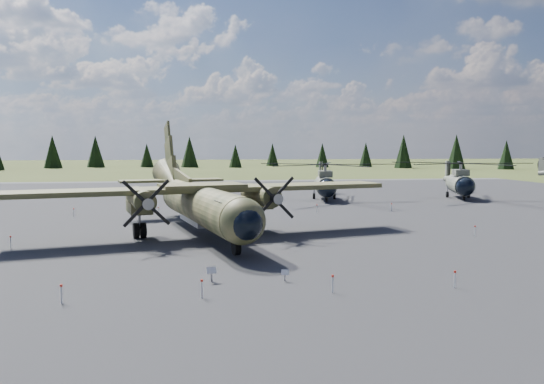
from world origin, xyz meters
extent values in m
plane|color=#4B5827|center=(0.00, 0.00, 0.00)|extent=(500.00, 500.00, 0.00)
cube|color=#58585D|center=(0.00, 10.00, 0.00)|extent=(120.00, 120.00, 0.04)
cylinder|color=#363D21|center=(-3.69, 3.08, 2.36)|extent=(7.12, 18.66, 2.88)
sphere|color=#363D21|center=(-1.53, -5.92, 2.36)|extent=(3.40, 3.40, 2.82)
sphere|color=black|center=(-1.40, -6.47, 2.31)|extent=(2.50, 2.50, 2.07)
cube|color=black|center=(-1.92, -4.32, 3.14)|extent=(2.38, 2.08, 0.57)
cone|color=#363D21|center=(-6.53, 14.87, 3.44)|extent=(4.39, 7.53, 4.33)
cube|color=#A6A8AC|center=(-3.93, 4.08, 1.18)|extent=(3.34, 6.45, 0.51)
cube|color=#3A4121|center=(-3.81, 3.58, 3.54)|extent=(29.80, 10.36, 0.36)
cube|color=#363D21|center=(-3.81, 3.58, 3.77)|extent=(6.86, 5.04, 0.36)
cylinder|color=#363D21|center=(-8.24, 2.20, 2.98)|extent=(2.75, 5.56, 1.54)
cube|color=#363D21|center=(-8.43, 3.00, 2.31)|extent=(2.32, 3.76, 0.82)
cone|color=gray|center=(-7.46, -1.05, 2.98)|extent=(0.98, 1.08, 0.78)
cylinder|color=black|center=(-8.43, 3.00, 0.57)|extent=(1.14, 1.31, 1.13)
cylinder|color=#363D21|center=(0.76, 4.36, 2.98)|extent=(2.75, 5.56, 1.54)
cube|color=#363D21|center=(0.56, 5.16, 2.31)|extent=(2.32, 3.76, 0.82)
cone|color=gray|center=(1.54, 1.11, 2.98)|extent=(0.98, 1.08, 0.78)
cylinder|color=black|center=(0.56, 5.16, 0.57)|extent=(1.14, 1.31, 1.13)
cube|color=#363D21|center=(-5.62, 11.07, 4.06)|extent=(2.09, 7.62, 1.73)
cube|color=#3A4121|center=(-6.65, 15.37, 3.50)|extent=(10.12, 4.50, 0.23)
cylinder|color=gray|center=(-1.82, -4.72, 1.31)|extent=(0.17, 0.17, 0.93)
cylinder|color=black|center=(-1.82, -4.72, 0.57)|extent=(0.57, 1.02, 0.96)
cylinder|color=gray|center=(11.93, 28.73, 1.81)|extent=(3.61, 7.35, 2.44)
sphere|color=black|center=(11.33, 25.26, 1.76)|extent=(2.60, 2.60, 2.25)
sphere|color=gray|center=(12.53, 32.19, 1.81)|extent=(2.60, 2.60, 2.25)
cube|color=gray|center=(11.86, 28.34, 3.37)|extent=(2.17, 3.37, 0.73)
cylinder|color=gray|center=(11.86, 28.34, 4.11)|extent=(0.41, 0.41, 0.98)
cylinder|color=gray|center=(13.15, 35.81, 2.15)|extent=(2.23, 8.36, 1.40)
cube|color=gray|center=(13.77, 39.42, 3.37)|extent=(0.44, 1.39, 2.35)
cylinder|color=black|center=(14.11, 39.36, 3.37)|extent=(0.49, 2.51, 2.54)
cylinder|color=black|center=(11.43, 25.84, 0.39)|extent=(0.38, 0.70, 0.66)
cylinder|color=black|center=(10.83, 30.11, 0.39)|extent=(0.42, 0.82, 0.78)
cylinder|color=gray|center=(10.83, 30.11, 0.90)|extent=(0.16, 0.16, 1.42)
cylinder|color=black|center=(13.43, 29.66, 0.39)|extent=(0.42, 0.82, 0.78)
cylinder|color=gray|center=(13.43, 29.66, 0.90)|extent=(0.16, 0.16, 1.42)
cylinder|color=gray|center=(29.92, 28.20, 1.84)|extent=(4.53, 7.60, 2.49)
sphere|color=black|center=(28.85, 24.77, 1.80)|extent=(2.88, 2.88, 2.29)
sphere|color=gray|center=(31.00, 31.62, 1.84)|extent=(2.88, 2.88, 2.29)
cube|color=gray|center=(29.80, 27.82, 3.44)|extent=(2.57, 3.55, 0.75)
cylinder|color=gray|center=(29.80, 27.82, 4.19)|extent=(0.45, 0.45, 1.00)
cylinder|color=gray|center=(32.12, 35.19, 2.19)|extent=(3.35, 8.37, 1.43)
cube|color=gray|center=(33.24, 38.76, 3.44)|extent=(0.63, 1.40, 2.39)
cylinder|color=black|center=(33.57, 38.66, 3.44)|extent=(0.83, 2.49, 2.59)
cylinder|color=black|center=(29.03, 25.35, 0.40)|extent=(0.47, 0.73, 0.68)
cylinder|color=black|center=(29.00, 29.74, 0.40)|extent=(0.52, 0.85, 0.80)
cylinder|color=gray|center=(29.00, 29.74, 0.92)|extent=(0.18, 0.18, 1.45)
cylinder|color=black|center=(31.57, 28.94, 0.40)|extent=(0.52, 0.85, 0.80)
cylinder|color=gray|center=(31.57, 28.94, 0.92)|extent=(0.18, 0.18, 1.45)
cube|color=gray|center=(58.05, 51.67, 3.54)|extent=(0.56, 1.45, 2.46)
cylinder|color=black|center=(58.40, 51.76, 3.54)|extent=(0.69, 2.61, 2.67)
cube|color=gray|center=(-3.50, -10.66, 0.30)|extent=(0.11, 0.11, 0.61)
cube|color=white|center=(-3.50, -10.72, 0.60)|extent=(0.52, 0.32, 0.34)
cube|color=gray|center=(0.17, -11.08, 0.24)|extent=(0.09, 0.09, 0.48)
cube|color=white|center=(0.17, -11.13, 0.47)|extent=(0.42, 0.28, 0.27)
cylinder|color=white|center=(-10.00, -13.50, 0.40)|extent=(0.07, 0.07, 0.80)
cylinder|color=red|center=(-10.00, -13.50, 0.80)|extent=(0.12, 0.12, 0.10)
cylinder|color=white|center=(-4.00, -13.50, 0.40)|extent=(0.07, 0.07, 0.80)
cylinder|color=red|center=(-4.00, -13.50, 0.80)|extent=(0.12, 0.12, 0.10)
cylinder|color=white|center=(2.00, -13.50, 0.40)|extent=(0.07, 0.07, 0.80)
cylinder|color=red|center=(2.00, -13.50, 0.80)|extent=(0.12, 0.12, 0.10)
cylinder|color=white|center=(8.00, -13.50, 0.40)|extent=(0.07, 0.07, 0.80)
cylinder|color=red|center=(8.00, -13.50, 0.80)|extent=(0.12, 0.12, 0.10)
cylinder|color=white|center=(-16.00, 16.00, 0.40)|extent=(0.07, 0.07, 0.80)
cylinder|color=red|center=(-16.00, 16.00, 0.80)|extent=(0.12, 0.12, 0.10)
cylinder|color=white|center=(-8.00, 16.00, 0.40)|extent=(0.07, 0.07, 0.80)
cylinder|color=red|center=(-8.00, 16.00, 0.80)|extent=(0.12, 0.12, 0.10)
cylinder|color=white|center=(0.00, 16.00, 0.40)|extent=(0.07, 0.07, 0.80)
cylinder|color=red|center=(0.00, 16.00, 0.80)|extent=(0.12, 0.12, 0.10)
cylinder|color=white|center=(8.00, 16.00, 0.40)|extent=(0.07, 0.07, 0.80)
cylinder|color=red|center=(8.00, 16.00, 0.80)|extent=(0.12, 0.12, 0.10)
cylinder|color=white|center=(16.00, 16.00, 0.40)|extent=(0.07, 0.07, 0.80)
cylinder|color=red|center=(16.00, 16.00, 0.80)|extent=(0.12, 0.12, 0.10)
cylinder|color=white|center=(-16.50, 0.00, 0.40)|extent=(0.07, 0.07, 0.80)
cylinder|color=red|center=(-16.50, 0.00, 0.80)|extent=(0.12, 0.12, 0.10)
cylinder|color=white|center=(16.50, 0.00, 0.40)|extent=(0.07, 0.07, 0.80)
cylinder|color=red|center=(16.50, 0.00, 0.80)|extent=(0.12, 0.12, 0.10)
cone|color=black|center=(88.86, 112.73, 4.43)|extent=(4.96, 4.96, 8.86)
cone|color=black|center=(75.94, 119.06, 5.36)|extent=(6.00, 6.00, 10.71)
cone|color=black|center=(61.89, 126.96, 5.41)|extent=(6.06, 6.06, 10.82)
cone|color=black|center=(53.02, 138.39, 4.19)|extent=(4.69, 4.69, 8.38)
cone|color=black|center=(37.46, 137.00, 4.05)|extent=(4.53, 4.53, 8.09)
cone|color=black|center=(22.71, 152.10, 4.05)|extent=(4.54, 4.54, 8.10)
cone|color=black|center=(8.37, 138.37, 3.83)|extent=(4.29, 4.29, 7.65)
cone|color=black|center=(-6.65, 142.90, 5.18)|extent=(5.81, 5.81, 10.37)
cone|color=black|center=(-20.88, 145.47, 4.00)|extent=(4.48, 4.48, 7.99)
cone|color=black|center=(-37.87, 147.55, 5.31)|extent=(5.95, 5.95, 10.63)
cone|color=black|center=(-50.12, 141.70, 5.29)|extent=(5.92, 5.92, 10.57)
camera|label=1|loc=(-4.14, -36.89, 6.74)|focal=35.00mm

